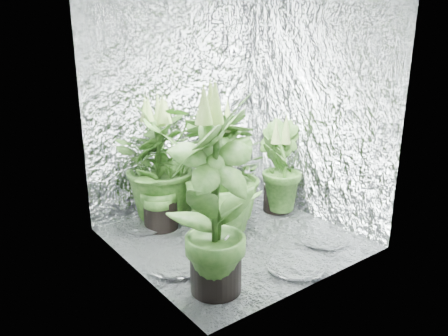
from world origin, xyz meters
name	(u,v)px	position (x,y,z in m)	size (l,w,h in m)	color
ground	(233,238)	(0.00, 0.00, 0.00)	(1.60, 1.60, 0.00)	silver
walls	(234,106)	(0.00, 0.00, 1.00)	(1.62, 1.62, 2.00)	silver
plant_a	(165,161)	(-0.21, 0.64, 0.49)	(0.99, 0.99, 1.04)	black
plant_b	(159,168)	(-0.35, 0.49, 0.50)	(0.71, 0.71, 1.08)	black
plant_c	(279,169)	(0.64, 0.19, 0.38)	(0.45, 0.45, 0.85)	black
plant_d	(221,175)	(-0.03, 0.12, 0.48)	(0.73, 0.73, 1.04)	black
plant_e	(228,174)	(0.16, 0.27, 0.40)	(0.87, 0.87, 0.86)	black
plant_f	(215,199)	(-0.52, -0.49, 0.59)	(0.84, 0.84, 1.27)	black
circulation_fan	(244,183)	(0.62, 0.63, 0.13)	(0.16, 0.27, 0.32)	black
plant_label	(228,244)	(-0.45, -0.52, 0.30)	(0.06, 0.01, 0.09)	white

